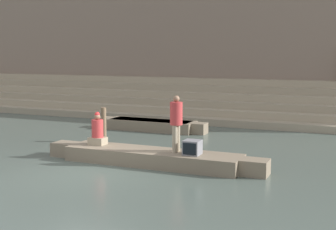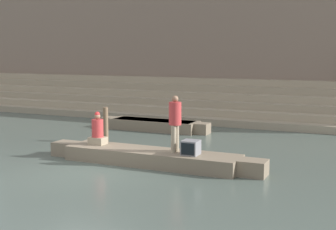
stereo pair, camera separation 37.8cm
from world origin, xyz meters
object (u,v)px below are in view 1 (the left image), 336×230
at_px(moored_boat_shore, 151,125).
at_px(mooring_post, 104,125).
at_px(rowboat_main, 152,157).
at_px(tv_set, 192,147).
at_px(person_rowing, 98,132).
at_px(person_standing, 176,120).

relative_size(moored_boat_shore, mooring_post, 3.80).
xyz_separation_m(rowboat_main, tv_set, (1.30, -0.10, 0.41)).
height_order(rowboat_main, person_rowing, person_rowing).
height_order(person_standing, mooring_post, person_standing).
xyz_separation_m(moored_boat_shore, mooring_post, (-0.44, -3.11, 0.41)).
xyz_separation_m(person_standing, mooring_post, (-3.84, 2.34, -0.73)).
bearing_deg(moored_boat_shore, mooring_post, -95.40).
height_order(rowboat_main, person_standing, person_standing).
relative_size(rowboat_main, moored_boat_shore, 1.39).
bearing_deg(person_standing, moored_boat_shore, 119.88).
distance_m(rowboat_main, tv_set, 1.37).
relative_size(person_standing, moored_boat_shore, 0.33).
relative_size(rowboat_main, person_standing, 4.20).
height_order(rowboat_main, moored_boat_shore, moored_boat_shore).
distance_m(tv_set, mooring_post, 5.08).
height_order(rowboat_main, tv_set, tv_set).
bearing_deg(rowboat_main, mooring_post, 142.60).
xyz_separation_m(person_standing, person_rowing, (-2.65, 0.00, -0.54)).
bearing_deg(person_standing, rowboat_main, -175.21).
bearing_deg(mooring_post, person_standing, -31.40).
distance_m(rowboat_main, person_standing, 1.36).
xyz_separation_m(rowboat_main, moored_boat_shore, (-2.66, 5.54, 0.00)).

